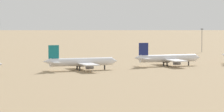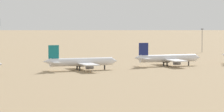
# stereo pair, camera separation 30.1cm
# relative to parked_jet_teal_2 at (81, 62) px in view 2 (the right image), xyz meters

# --- Properties ---
(ground) EXTENTS (4000.00, 4000.00, 0.00)m
(ground) POSITION_rel_parked_jet_teal_2_xyz_m (-0.64, -4.61, -4.00)
(ground) COLOR #9E8460
(parked_jet_teal_2) EXTENTS (36.85, 30.89, 12.20)m
(parked_jet_teal_2) POSITION_rel_parked_jet_teal_2_xyz_m (0.00, 0.00, 0.00)
(parked_jet_teal_2) COLOR white
(parked_jet_teal_2) RESTS_ON ground
(parked_jet_navy_3) EXTENTS (36.65, 30.79, 12.11)m
(parked_jet_navy_3) POSITION_rel_parked_jet_teal_2_xyz_m (49.16, 7.89, -0.03)
(parked_jet_navy_3) COLOR white
(parked_jet_navy_3) RESTS_ON ground
(light_pole_west) EXTENTS (1.80, 0.50, 16.21)m
(light_pole_west) POSITION_rel_parked_jet_teal_2_xyz_m (121.52, 105.08, 5.33)
(light_pole_west) COLOR #59595E
(light_pole_west) RESTS_ON ground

